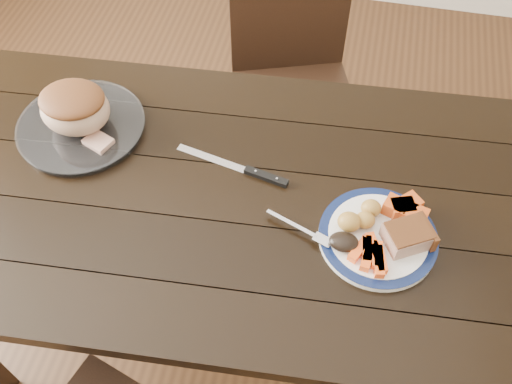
% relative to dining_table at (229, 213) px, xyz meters
% --- Properties ---
extents(ground, '(4.00, 4.00, 0.00)m').
position_rel_dining_table_xyz_m(ground, '(0.00, 0.00, -0.66)').
color(ground, '#472B16').
rests_on(ground, ground).
extents(dining_table, '(1.66, 1.01, 0.75)m').
position_rel_dining_table_xyz_m(dining_table, '(0.00, 0.00, 0.00)').
color(dining_table, black).
rests_on(dining_table, ground).
extents(chair_far, '(0.54, 0.54, 0.93)m').
position_rel_dining_table_xyz_m(chair_far, '(0.05, 0.73, -0.13)').
color(chair_far, black).
rests_on(chair_far, ground).
extents(dinner_plate, '(0.29, 0.29, 0.02)m').
position_rel_dining_table_xyz_m(dinner_plate, '(0.39, -0.06, 0.10)').
color(dinner_plate, white).
rests_on(dinner_plate, dining_table).
extents(plate_rim, '(0.29, 0.29, 0.02)m').
position_rel_dining_table_xyz_m(plate_rim, '(0.39, -0.06, 0.11)').
color(plate_rim, '#0C183F').
rests_on(plate_rim, dinner_plate).
extents(serving_platter, '(0.34, 0.34, 0.02)m').
position_rel_dining_table_xyz_m(serving_platter, '(-0.45, 0.13, 0.10)').
color(serving_platter, white).
rests_on(serving_platter, dining_table).
extents(pork_slice, '(0.13, 0.12, 0.04)m').
position_rel_dining_table_xyz_m(pork_slice, '(0.45, -0.07, 0.14)').
color(pork_slice, '#A77A66').
rests_on(pork_slice, dinner_plate).
extents(roasted_potatoes, '(0.10, 0.10, 0.05)m').
position_rel_dining_table_xyz_m(roasted_potatoes, '(0.34, -0.04, 0.14)').
color(roasted_potatoes, gold).
rests_on(roasted_potatoes, dinner_plate).
extents(carrot_batons, '(0.09, 0.11, 0.02)m').
position_rel_dining_table_xyz_m(carrot_batons, '(0.38, -0.13, 0.12)').
color(carrot_batons, '#FF5615').
rests_on(carrot_batons, dinner_plate).
extents(pumpkin_wedges, '(0.11, 0.09, 0.04)m').
position_rel_dining_table_xyz_m(pumpkin_wedges, '(0.44, 0.01, 0.13)').
color(pumpkin_wedges, '#EB521A').
rests_on(pumpkin_wedges, dinner_plate).
extents(dark_mushroom, '(0.07, 0.05, 0.03)m').
position_rel_dining_table_xyz_m(dark_mushroom, '(0.31, -0.11, 0.13)').
color(dark_mushroom, black).
rests_on(dark_mushroom, dinner_plate).
extents(fork, '(0.17, 0.08, 0.00)m').
position_rel_dining_table_xyz_m(fork, '(0.21, -0.09, 0.11)').
color(fork, silver).
rests_on(fork, dinner_plate).
extents(roast_joint, '(0.19, 0.16, 0.12)m').
position_rel_dining_table_xyz_m(roast_joint, '(-0.45, 0.13, 0.17)').
color(roast_joint, tan).
rests_on(roast_joint, serving_platter).
extents(cut_slice, '(0.09, 0.08, 0.02)m').
position_rel_dining_table_xyz_m(cut_slice, '(-0.37, 0.07, 0.12)').
color(cut_slice, tan).
rests_on(cut_slice, serving_platter).
extents(carving_knife, '(0.32, 0.09, 0.01)m').
position_rel_dining_table_xyz_m(carving_knife, '(0.05, 0.07, 0.10)').
color(carving_knife, silver).
rests_on(carving_knife, dining_table).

